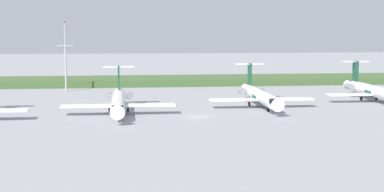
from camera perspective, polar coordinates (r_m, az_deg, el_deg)
The scene contains 6 objects.
ground_plane at distance 142.60m, azimuth -0.93°, elevation -0.23°, with size 500.00×500.00×0.00m, color #939399.
grass_berm at distance 179.05m, azimuth -2.08°, elevation 1.52°, with size 320.00×20.00×2.03m, color #426033.
regional_jet_second at distance 118.27m, azimuth -7.27°, elevation -0.50°, with size 22.81×31.00×9.00m.
regional_jet_third at distance 128.06m, azimuth 6.68°, elevation 0.06°, with size 22.81×31.00×9.00m.
regional_jet_fourth at distance 143.47m, azimuth 17.35°, elevation 0.52°, with size 22.81×31.00×9.00m.
antenna_mast at distance 160.57m, azimuth -12.37°, elevation 3.27°, with size 4.40×0.50×19.16m.
Camera 1 is at (-13.76, -110.86, 17.41)m, focal length 54.08 mm.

